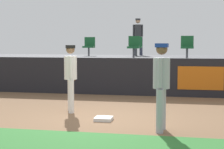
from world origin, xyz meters
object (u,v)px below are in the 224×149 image
object	(u,v)px
player_fielder_home	(71,74)
seat_back_left	(89,45)
seat_front_right	(187,46)
spectator_hooded	(138,34)
first_base	(104,119)
seat_front_center	(134,45)
player_runner_visitor	(161,81)
seat_back_center	(136,45)

from	to	relation	value
player_fielder_home	seat_back_left	world-z (taller)	seat_back_left
seat_front_right	seat_back_left	bearing A→B (deg)	157.25
spectator_hooded	seat_front_right	bearing A→B (deg)	123.23
first_base	seat_front_center	world-z (taller)	seat_front_center
first_base	player_runner_visitor	bearing A→B (deg)	-29.62
seat_front_center	spectator_hooded	bearing A→B (deg)	94.11
player_fielder_home	seat_back_left	xyz separation A→B (m)	(-1.28, 6.66, 0.72)
seat_back_left	spectator_hooded	bearing A→B (deg)	23.19
player_runner_visitor	spectator_hooded	distance (m)	9.45
player_fielder_home	seat_back_center	xyz separation A→B (m)	(0.85, 6.66, 0.72)
seat_front_right	player_runner_visitor	bearing A→B (deg)	-94.74
first_base	player_runner_visitor	size ratio (longest dim) A/B	0.22
player_runner_visitor	player_fielder_home	bearing A→B (deg)	-118.85
player_fielder_home	seat_front_right	xyz separation A→B (m)	(3.01, 4.86, 0.72)
player_fielder_home	seat_back_center	bearing A→B (deg)	150.85
player_runner_visitor	seat_back_center	world-z (taller)	seat_back_center
player_fielder_home	spectator_hooded	distance (m)	7.69
seat_front_right	player_fielder_home	bearing A→B (deg)	-121.77
player_runner_visitor	seat_front_center	size ratio (longest dim) A/B	2.15
first_base	seat_front_right	xyz separation A→B (m)	(1.93, 5.74, 1.69)
seat_back_left	seat_back_center	distance (m)	2.13
seat_back_center	spectator_hooded	xyz separation A→B (m)	(-0.05, 0.89, 0.51)
seat_back_center	seat_front_center	bearing A→B (deg)	-85.59
first_base	seat_back_left	bearing A→B (deg)	107.41
first_base	player_fielder_home	bearing A→B (deg)	140.76
seat_front_right	spectator_hooded	xyz separation A→B (m)	(-2.21, 2.69, 0.51)
seat_back_left	first_base	bearing A→B (deg)	-72.59
first_base	player_fielder_home	world-z (taller)	player_fielder_home
seat_back_left	seat_back_center	world-z (taller)	same
player_runner_visitor	seat_front_center	world-z (taller)	seat_front_center
seat_front_right	seat_back_left	xyz separation A→B (m)	(-4.29, 1.80, 0.00)
player_fielder_home	spectator_hooded	xyz separation A→B (m)	(0.80, 7.55, 1.22)
player_fielder_home	player_runner_visitor	bearing A→B (deg)	34.02
first_base	spectator_hooded	bearing A→B (deg)	91.93
seat_front_right	seat_front_center	world-z (taller)	same
player_fielder_home	seat_back_center	size ratio (longest dim) A/B	2.10
player_fielder_home	spectator_hooded	world-z (taller)	spectator_hooded
player_runner_visitor	spectator_hooded	size ratio (longest dim) A/B	1.07
player_runner_visitor	seat_back_left	xyz separation A→B (m)	(-3.75, 8.33, 0.69)
first_base	seat_back_left	size ratio (longest dim) A/B	0.48
seat_front_center	spectator_hooded	xyz separation A→B (m)	(-0.19, 2.69, 0.51)
first_base	seat_front_right	distance (m)	6.29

